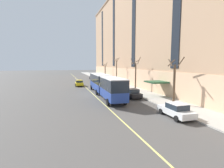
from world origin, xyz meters
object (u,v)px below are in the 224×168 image
(city_bus, at_px, (104,84))
(parked_car_red_3, at_px, (105,82))
(parked_car_black_6, at_px, (119,88))
(fire_hydrant, at_px, (119,86))
(parked_car_white_0, at_px, (176,110))
(parked_car_darkgray_5, at_px, (96,78))
(taxi_cab, at_px, (79,83))
(street_tree_far_downtown, at_px, (105,71))
(street_tree_mid_block, at_px, (136,74))
(parked_car_darkgray_2, at_px, (92,77))
(street_tree_near_corner, at_px, (174,81))
(parked_car_black_1, at_px, (132,93))
(street_tree_far_uptown, at_px, (116,70))

(city_bus, xyz_separation_m, parked_car_red_3, (4.24, 16.79, -1.34))
(parked_car_black_6, xyz_separation_m, fire_hydrant, (1.78, 5.56, -0.29))
(parked_car_white_0, xyz_separation_m, parked_car_red_3, (-0.00, 31.54, 0.00))
(parked_car_darkgray_5, bearing_deg, taxi_cab, -118.12)
(city_bus, relative_size, parked_car_black_6, 4.40)
(street_tree_far_downtown, distance_m, fire_hydrant, 20.41)
(street_tree_mid_block, bearing_deg, taxi_cab, 132.72)
(parked_car_white_0, bearing_deg, city_bus, 106.03)
(parked_car_darkgray_2, xyz_separation_m, parked_car_red_3, (0.25, -17.78, 0.00))
(city_bus, xyz_separation_m, street_tree_near_corner, (7.62, -9.63, 1.24))
(parked_car_black_1, height_order, taxi_cab, same)
(city_bus, xyz_separation_m, street_tree_mid_block, (7.60, 3.40, 1.42))
(parked_car_white_0, distance_m, street_tree_far_uptown, 31.45)
(parked_car_white_0, relative_size, street_tree_far_uptown, 0.59)
(parked_car_white_0, distance_m, parked_car_black_6, 18.40)
(taxi_cab, bearing_deg, parked_car_white_0, -76.33)
(parked_car_black_6, bearing_deg, street_tree_mid_block, -4.04)
(parked_car_darkgray_5, distance_m, street_tree_mid_block, 25.23)
(parked_car_white_0, relative_size, street_tree_far_downtown, 0.74)
(city_bus, relative_size, taxi_cab, 4.39)
(taxi_cab, height_order, street_tree_far_uptown, street_tree_far_uptown)
(parked_car_white_0, bearing_deg, parked_car_darkgray_2, 90.29)
(parked_car_white_0, relative_size, street_tree_near_corner, 0.70)
(taxi_cab, bearing_deg, street_tree_far_uptown, 8.29)
(parked_car_black_1, bearing_deg, taxi_cab, 110.71)
(parked_car_black_6, distance_m, taxi_cab, 13.19)
(city_bus, relative_size, street_tree_mid_block, 2.73)
(parked_car_white_0, xyz_separation_m, parked_car_black_1, (-0.25, 11.21, -0.00))
(parked_car_red_3, relative_size, taxi_cab, 1.09)
(street_tree_far_downtown, bearing_deg, fire_hydrant, -95.00)
(parked_car_red_3, relative_size, street_tree_far_downtown, 0.77)
(street_tree_mid_block, height_order, street_tree_far_uptown, street_tree_far_uptown)
(street_tree_near_corner, bearing_deg, parked_car_white_0, -123.41)
(street_tree_mid_block, bearing_deg, parked_car_darkgray_2, 96.61)
(parked_car_black_6, bearing_deg, parked_car_black_1, -90.31)
(parked_car_red_3, relative_size, fire_hydrant, 6.53)
(city_bus, distance_m, street_tree_far_uptown, 18.13)
(parked_car_darkgray_2, relative_size, street_tree_far_downtown, 0.69)
(parked_car_white_0, xyz_separation_m, parked_car_darkgray_2, (-0.25, 49.32, -0.00))
(parked_car_black_1, bearing_deg, street_tree_far_downtown, 83.79)
(street_tree_far_uptown, relative_size, fire_hydrant, 10.58)
(parked_car_darkgray_5, xyz_separation_m, street_tree_mid_block, (3.40, -24.85, 2.77))
(parked_car_white_0, xyz_separation_m, parked_car_black_6, (-0.21, 18.40, -0.00))
(taxi_cab, distance_m, street_tree_mid_block, 15.82)
(city_bus, bearing_deg, fire_hydrant, 57.77)
(street_tree_near_corner, bearing_deg, parked_car_black_6, 105.13)
(parked_car_red_3, height_order, taxi_cab, same)
(parked_car_red_3, bearing_deg, parked_car_white_0, -90.00)
(parked_car_white_0, distance_m, parked_car_darkgray_5, 43.00)
(street_tree_near_corner, relative_size, street_tree_mid_block, 0.93)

